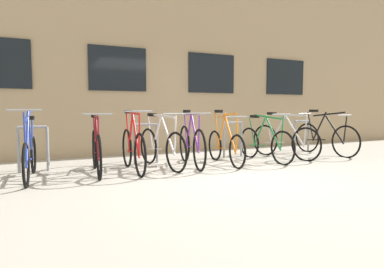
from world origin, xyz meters
name	(u,v)px	position (x,y,z in m)	size (l,w,h in m)	color
ground_plane	(240,178)	(0.00, 0.00, 0.00)	(42.00, 42.00, 0.00)	#B2ADA0
storefront_building	(137,68)	(0.00, 5.97, 2.35)	(28.00, 5.58, 4.71)	tan
bike_rack	(192,138)	(0.06, 1.90, 0.47)	(6.50, 0.05, 0.80)	gray
bicycle_orange	(225,145)	(0.46, 1.23, 0.37)	(0.44, 1.66, 1.08)	black
bicycle_purple	(191,144)	(-0.22, 1.34, 0.41)	(0.46, 1.80, 1.08)	black
bicycle_black	(325,138)	(3.26, 1.35, 0.40)	(0.44, 1.83, 1.08)	black
bicycle_red	(133,148)	(-1.37, 1.27, 0.40)	(0.44, 1.72, 1.08)	black
bicycle_maroon	(96,150)	(-1.98, 1.33, 0.39)	(0.44, 1.74, 1.03)	black
bicycle_blue	(30,155)	(-2.98, 1.29, 0.37)	(0.44, 1.72, 1.10)	black
bicycle_silver	(284,140)	(2.05, 1.36, 0.39)	(0.53, 1.79, 1.02)	black
bicycle_white	(161,146)	(-0.81, 1.40, 0.39)	(0.44, 1.80, 1.03)	black
bicycle_green	(265,143)	(1.40, 1.21, 0.38)	(0.44, 1.75, 1.01)	black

